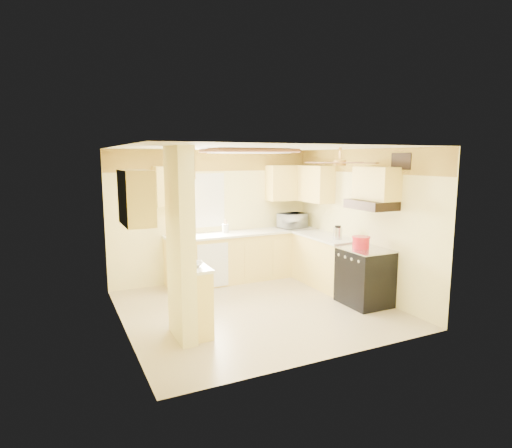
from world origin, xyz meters
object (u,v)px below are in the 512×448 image
bowl (194,264)px  dutch_oven (361,242)px  microwave (292,221)px  stove (365,276)px  kettle (338,233)px

bowl → dutch_oven: 2.79m
microwave → dutch_oven: 2.09m
stove → dutch_oven: (-0.04, 0.07, 0.55)m
bowl → kettle: kettle is taller
stove → bowl: bearing=179.6°
stove → microwave: (-0.08, 2.17, 0.63)m
dutch_oven → stove: bearing=-60.8°
dutch_oven → kettle: kettle is taller
stove → kettle: 0.97m
bowl → kettle: bearing=14.6°
microwave → dutch_oven: microwave is taller
microwave → dutch_oven: bearing=81.4°
microwave → stove: bearing=82.5°
microwave → dutch_oven: size_ratio=1.86×
stove → kettle: kettle is taller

